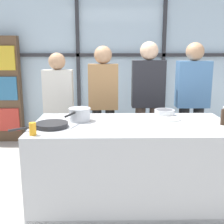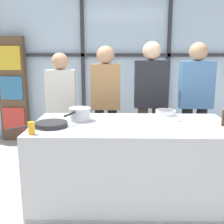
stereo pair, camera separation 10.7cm
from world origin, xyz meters
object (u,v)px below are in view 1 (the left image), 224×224
at_px(white_plate, 170,119).
at_px(pepper_grinder, 224,116).
at_px(saucepan, 80,114).
at_px(spectator_far_left, 59,104).
at_px(juice_glass_near, 33,129).
at_px(spectator_center_right, 148,98).
at_px(spectator_far_right, 192,98).
at_px(spectator_center_left, 103,99).
at_px(mixing_bowl, 164,112).
at_px(frying_pan, 51,125).

distance_m(white_plate, pepper_grinder, 0.54).
bearing_deg(saucepan, spectator_far_left, 113.33).
bearing_deg(white_plate, juice_glass_near, -157.35).
distance_m(spectator_far_left, pepper_grinder, 2.09).
height_order(spectator_center_right, juice_glass_near, spectator_center_right).
bearing_deg(pepper_grinder, spectator_far_right, 90.59).
distance_m(spectator_center_right, white_plate, 0.81).
distance_m(spectator_center_left, white_plate, 1.08).
distance_m(spectator_far_right, mixing_bowl, 0.78).
xyz_separation_m(saucepan, pepper_grinder, (1.46, -0.19, 0.01)).
xyz_separation_m(spectator_center_left, saucepan, (-0.24, -0.84, -0.02)).
bearing_deg(saucepan, juice_glass_near, -125.55).
xyz_separation_m(white_plate, juice_glass_near, (-1.34, -0.56, 0.05)).
bearing_deg(juice_glass_near, spectator_center_right, 48.24).
xyz_separation_m(white_plate, pepper_grinder, (0.49, -0.23, 0.08)).
bearing_deg(spectator_center_right, spectator_center_left, 0.00).
xyz_separation_m(white_plate, mixing_bowl, (-0.02, 0.19, 0.03)).
bearing_deg(spectator_center_left, white_plate, 132.64).
bearing_deg(spectator_far_left, saucepan, 113.33).
bearing_deg(juice_glass_near, white_plate, 22.65).
relative_size(spectator_far_left, pepper_grinder, 8.31).
distance_m(spectator_far_left, white_plate, 1.55).
distance_m(spectator_center_right, mixing_bowl, 0.62).
xyz_separation_m(spectator_center_left, white_plate, (0.73, -0.79, -0.08)).
xyz_separation_m(spectator_far_left, saucepan, (0.36, -0.84, 0.04)).
xyz_separation_m(frying_pan, white_plate, (1.23, 0.30, -0.02)).
distance_m(spectator_center_right, spectator_far_right, 0.60).
xyz_separation_m(pepper_grinder, juice_glass_near, (-1.82, -0.32, -0.03)).
relative_size(spectator_far_right, saucepan, 4.17).
bearing_deg(pepper_grinder, mixing_bowl, 139.92).
relative_size(spectator_center_left, spectator_far_right, 0.97).
relative_size(spectator_far_right, juice_glass_near, 15.10).
relative_size(spectator_far_left, spectator_far_right, 0.92).
relative_size(spectator_far_right, pepper_grinder, 9.00).
bearing_deg(white_plate, mixing_bowl, 96.43).
distance_m(spectator_far_left, spectator_center_left, 0.61).
xyz_separation_m(spectator_far_right, white_plate, (-0.47, -0.79, -0.09)).
bearing_deg(saucepan, mixing_bowl, 14.18).
distance_m(spectator_far_left, spectator_center_right, 1.21).
distance_m(mixing_bowl, juice_glass_near, 1.51).
relative_size(spectator_far_left, mixing_bowl, 6.89).
bearing_deg(saucepan, spectator_center_right, 44.98).
height_order(white_plate, juice_glass_near, juice_glass_near).
height_order(mixing_bowl, pepper_grinder, pepper_grinder).
height_order(spectator_far_right, saucepan, spectator_far_right).
distance_m(frying_pan, juice_glass_near, 0.28).
height_order(spectator_center_left, pepper_grinder, spectator_center_left).
distance_m(spectator_center_left, spectator_far_right, 1.21).
bearing_deg(spectator_center_left, frying_pan, 65.68).
height_order(spectator_far_right, white_plate, spectator_far_right).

